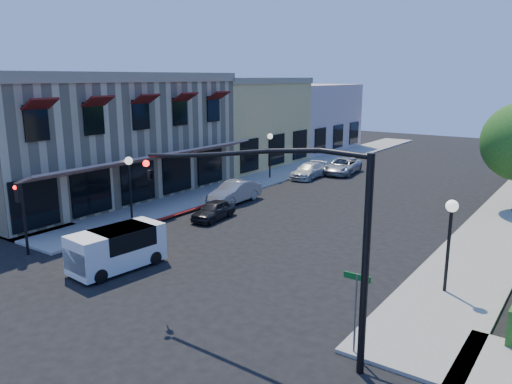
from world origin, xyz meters
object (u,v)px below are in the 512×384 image
Objects in this scene: secondary_signal at (21,205)px; white_van at (116,246)px; parked_car_c at (308,171)px; lamppost_left_near at (129,172)px; lamppost_left_far at (270,144)px; parked_car_a at (214,210)px; signal_mast_arm at (294,215)px; parked_car_b at (234,192)px; street_name_sign at (356,301)px; lamppost_right_near at (451,223)px; parked_car_d at (343,166)px.

white_van is at bearing 15.02° from secondary_signal.
lamppost_left_near is at bearing -100.93° from parked_car_c.
lamppost_left_far is 12.09m from parked_car_a.
secondary_signal is at bearing -97.32° from parked_car_c.
signal_mast_arm reaches higher than parked_car_c.
parked_car_b is at bearing 82.13° from secondary_signal.
secondary_signal is 0.83× the size of white_van.
lamppost_left_far reaches higher than parked_car_c.
lamppost_right_near reaches higher than street_name_sign.
secondary_signal is 10.00m from parked_car_a.
white_van reaches higher than parked_car_c.
signal_mast_arm is 2.56× the size of parked_car_a.
parked_car_a is 16.59m from parked_car_d.
parked_car_a is at bearing -86.79° from parked_car_c.
parked_car_c is (2.30, 2.06, -2.15)m from lamppost_left_far.
secondary_signal reaches higher than street_name_sign.
secondary_signal is 15.53m from street_name_sign.
parked_car_c is at bearing 118.12° from signal_mast_arm.
street_name_sign is 25.48m from lamppost_left_far.
street_name_sign is 17.05m from lamppost_left_near.
lamppost_left_far is at bearing 91.39° from secondary_signal.
signal_mast_arm is at bearing -55.00° from lamppost_left_far.
lamppost_left_near is 1.14× the size of parked_car_a.
secondary_signal is 1.06× the size of parked_car_a.
lamppost_left_near is at bearing 160.07° from street_name_sign.
lamppost_right_near is 0.89× the size of parked_car_c.
parked_car_a is at bearing 139.16° from signal_mast_arm.
street_name_sign is at bearing -70.52° from parked_car_d.
parked_car_b reaches higher than parked_car_d.
parked_car_c is at bearing 132.48° from lamppost_right_near.
lamppost_left_near is 16.36m from parked_car_c.
street_name_sign is 0.54× the size of parked_car_d.
parked_car_a is at bearing -70.08° from parked_car_b.
parked_car_d reaches higher than parked_car_c.
secondary_signal is 0.81× the size of parked_car_b.
secondary_signal is 0.93× the size of lamppost_left_near.
parked_car_b reaches higher than parked_car_c.
parked_car_d is (-10.66, 25.80, -3.44)m from signal_mast_arm.
lamppost_left_near is (-14.36, 6.50, -1.35)m from signal_mast_arm.
parked_car_b is at bearing -102.84° from parked_car_d.
parked_car_d is (3.70, 19.29, -2.09)m from lamppost_left_near.
street_name_sign is (1.64, 0.70, -2.39)m from signal_mast_arm.
lamppost_left_near is 7.14m from parked_car_b.
lamppost_right_near is 13.75m from parked_car_a.
secondary_signal is 0.93× the size of lamppost_left_far.
secondary_signal is 6.63m from lamppost_left_near.
signal_mast_arm is 13.97m from secondary_signal.
lamppost_right_near is at bearing -39.47° from lamppost_left_far.
parked_car_a is at bearing 145.33° from street_name_sign.
lamppost_left_far is 20.10m from white_van.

